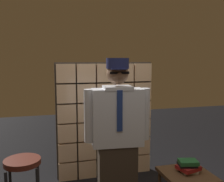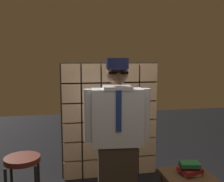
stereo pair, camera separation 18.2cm
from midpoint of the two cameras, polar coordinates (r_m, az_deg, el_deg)
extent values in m
cube|color=#E0B78C|center=(3.94, -7.37, -16.97)|extent=(0.26, 0.08, 0.26)
cube|color=#E0B78C|center=(3.97, -3.12, -16.75)|extent=(0.26, 0.08, 0.26)
cube|color=#E0B78C|center=(4.01, 1.03, -16.46)|extent=(0.26, 0.08, 0.26)
cube|color=#E0B78C|center=(4.08, 5.06, -16.09)|extent=(0.26, 0.08, 0.26)
cube|color=#E0B78C|center=(4.16, 8.94, -15.67)|extent=(0.26, 0.08, 0.26)
cube|color=#E0B78C|center=(3.84, -7.44, -13.12)|extent=(0.26, 0.08, 0.26)
cube|color=#E0B78C|center=(3.86, -3.15, -12.93)|extent=(0.26, 0.08, 0.26)
cube|color=#E0B78C|center=(3.91, 1.04, -12.67)|extent=(0.26, 0.08, 0.26)
cube|color=#E0B78C|center=(3.98, 5.11, -12.36)|extent=(0.26, 0.08, 0.26)
cube|color=#E0B78C|center=(4.06, 9.02, -12.00)|extent=(0.26, 0.08, 0.26)
cube|color=#E0B78C|center=(3.75, -7.51, -9.08)|extent=(0.26, 0.08, 0.26)
cube|color=#E0B78C|center=(3.78, -3.18, -8.91)|extent=(0.26, 0.08, 0.26)
cube|color=#E0B78C|center=(3.82, 1.05, -8.70)|extent=(0.26, 0.08, 0.26)
cube|color=#E0B78C|center=(3.89, 5.16, -8.44)|extent=(0.26, 0.08, 0.26)
cube|color=#E0B78C|center=(3.98, 9.10, -8.16)|extent=(0.26, 0.08, 0.26)
cube|color=#E0B78C|center=(3.68, -7.58, -4.86)|extent=(0.26, 0.08, 0.26)
cube|color=#E0B78C|center=(3.71, -3.21, -4.72)|extent=(0.26, 0.08, 0.26)
cube|color=#E0B78C|center=(3.76, 1.06, -4.56)|extent=(0.26, 0.08, 0.26)
cube|color=#E0B78C|center=(3.83, 5.20, -4.37)|extent=(0.26, 0.08, 0.26)
cube|color=#E0B78C|center=(3.91, 9.18, -4.18)|extent=(0.26, 0.08, 0.26)
cube|color=#E0B78C|center=(3.63, -7.65, -0.51)|extent=(0.26, 0.08, 0.26)
cube|color=#E0B78C|center=(3.66, -3.24, -0.40)|extent=(0.26, 0.08, 0.26)
cube|color=#E0B78C|center=(3.71, 1.07, -0.29)|extent=(0.26, 0.08, 0.26)
cube|color=#E0B78C|center=(3.78, 5.25, -0.18)|extent=(0.26, 0.08, 0.26)
cube|color=#E0B78C|center=(3.87, 9.26, -0.08)|extent=(0.26, 0.08, 0.26)
cube|color=#E0B78C|center=(3.61, -7.72, 3.93)|extent=(0.26, 0.08, 0.26)
cube|color=#E0B78C|center=(3.64, -3.28, 4.01)|extent=(0.26, 0.08, 0.26)
cube|color=#E0B78C|center=(3.68, 1.08, 4.06)|extent=(0.26, 0.08, 0.26)
cube|color=#E0B78C|center=(3.75, 5.30, 4.09)|extent=(0.26, 0.08, 0.26)
cube|color=#E0B78C|center=(3.84, 9.34, 4.09)|extent=(0.26, 0.08, 0.26)
cube|color=#38332D|center=(3.84, 0.89, -6.46)|extent=(1.43, 0.02, 1.71)
cube|color=silver|center=(2.68, 3.12, -5.84)|extent=(0.54, 0.28, 0.59)
cube|color=navy|center=(2.54, 3.54, -4.48)|extent=(0.06, 0.02, 0.42)
cube|color=silver|center=(2.63, 3.16, 0.71)|extent=(0.31, 0.27, 0.04)
sphere|color=#846047|center=(2.61, 3.18, 3.92)|extent=(0.23, 0.23, 0.23)
ellipsoid|color=black|center=(2.57, 3.35, 2.97)|extent=(0.15, 0.09, 0.10)
cube|color=black|center=(2.51, 3.55, 4.04)|extent=(0.19, 0.03, 0.02)
cylinder|color=#191E47|center=(2.53, 3.49, 4.89)|extent=(0.19, 0.19, 0.01)
cylinder|color=#191E47|center=(2.61, 3.20, 6.15)|extent=(0.23, 0.23, 0.11)
cylinder|color=silver|center=(2.73, 9.24, -5.15)|extent=(0.11, 0.11, 0.55)
cylinder|color=silver|center=(2.65, -3.21, -5.47)|extent=(0.11, 0.11, 0.55)
cylinder|color=#592319|center=(2.67, -17.40, -14.29)|extent=(0.34, 0.34, 0.05)
cube|color=#513823|center=(3.03, 18.36, -17.75)|extent=(0.52, 0.52, 0.04)
cube|color=gray|center=(3.05, 18.78, -16.94)|extent=(0.18, 0.15, 0.03)
cube|color=maroon|center=(3.04, 18.65, -16.27)|extent=(0.26, 0.24, 0.04)
cube|color=black|center=(3.03, 18.41, -15.66)|extent=(0.22, 0.20, 0.03)
cube|color=#1E592D|center=(3.00, 18.62, -15.16)|extent=(0.23, 0.19, 0.04)
camera|label=1|loc=(0.09, -88.05, 0.24)|focal=41.23mm
camera|label=2|loc=(0.09, 91.95, -0.24)|focal=41.23mm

